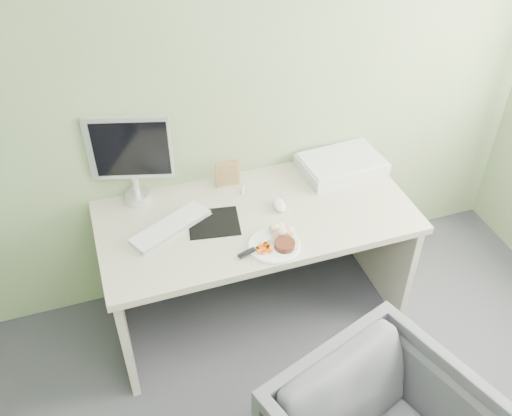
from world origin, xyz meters
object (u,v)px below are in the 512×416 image
object	(u,v)px
desk	(257,241)
plate	(274,246)
scanner	(341,165)
monitor	(131,155)

from	to	relation	value
desk	plate	distance (m)	0.31
plate	scanner	xyz separation A→B (m)	(0.57, 0.47, 0.03)
plate	monitor	world-z (taller)	monitor
desk	plate	size ratio (longest dim) A/B	6.41
plate	monitor	bearing A→B (deg)	134.51
desk	scanner	bearing A→B (deg)	20.67
scanner	desk	bearing A→B (deg)	-163.35
desk	monitor	world-z (taller)	monitor
desk	scanner	size ratio (longest dim) A/B	3.56
desk	plate	xyz separation A→B (m)	(0.00, -0.25, 0.19)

